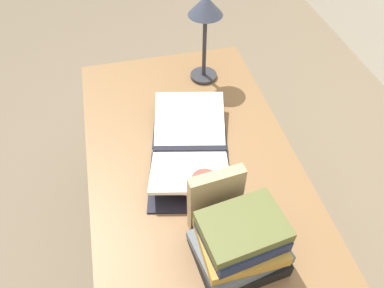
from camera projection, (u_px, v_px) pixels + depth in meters
ground_plane at (194, 260)px, 1.98m from camera, size 12.00×12.00×0.00m
reading_desk at (195, 184)px, 1.47m from camera, size 1.49×0.79×0.78m
open_book at (190, 147)px, 1.44m from camera, size 0.62×0.41×0.09m
book_stack_tall at (240, 243)px, 1.09m from camera, size 0.25×0.29×0.21m
book_standing_upright at (215, 200)px, 1.16m from camera, size 0.05×0.18×0.25m
reading_lamp at (205, 17)px, 1.55m from camera, size 0.15×0.15×0.40m
coffee_mug at (204, 188)px, 1.28m from camera, size 0.09×0.12×0.10m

